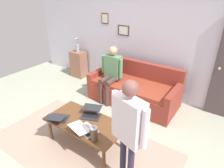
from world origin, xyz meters
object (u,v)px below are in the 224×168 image
at_px(laptop_center, 57,118).
at_px(laptop_right, 91,113).
at_px(laptop_left, 85,129).
at_px(side_shelf, 79,64).
at_px(person_standing, 129,125).
at_px(coffee_table, 85,124).
at_px(french_press, 94,134).
at_px(person_seated, 111,71).
at_px(couch, 134,90).
at_px(flower_vase, 77,47).

bearing_deg(laptop_center, laptop_right, -131.41).
xyz_separation_m(laptop_left, side_shelf, (2.21, -2.22, -0.13)).
distance_m(laptop_right, person_standing, 1.20).
xyz_separation_m(coffee_table, french_press, (-0.40, 0.25, 0.16)).
bearing_deg(laptop_right, side_shelf, -42.27).
distance_m(coffee_table, person_standing, 1.16).
relative_size(coffee_table, french_press, 4.92).
bearing_deg(french_press, person_seated, -62.48).
height_order(couch, person_seated, person_seated).
xyz_separation_m(laptop_center, flower_vase, (1.66, -2.25, 0.39)).
xyz_separation_m(laptop_center, side_shelf, (1.66, -2.25, -0.13)).
distance_m(laptop_center, laptop_right, 0.55).
height_order(laptop_left, person_seated, person_seated).
height_order(laptop_left, flower_vase, flower_vase).
height_order(side_shelf, flower_vase, flower_vase).
bearing_deg(person_seated, laptop_right, 110.10).
relative_size(couch, french_press, 7.55).
bearing_deg(person_standing, flower_vase, -37.58).
height_order(laptop_center, person_seated, person_seated).
bearing_deg(coffee_table, side_shelf, -44.75).
distance_m(french_press, person_seated, 1.92).
bearing_deg(laptop_center, laptop_left, -176.20).
xyz_separation_m(laptop_left, laptop_right, (0.19, -0.38, -0.00)).
bearing_deg(side_shelf, coffee_table, 135.25).
relative_size(laptop_right, flower_vase, 1.06).
relative_size(laptop_left, side_shelf, 0.55).
distance_m(laptop_center, flower_vase, 2.83).
xyz_separation_m(laptop_center, laptop_right, (-0.36, -0.41, -0.00)).
height_order(coffee_table, french_press, french_press).
bearing_deg(person_standing, laptop_right, -25.62).
bearing_deg(side_shelf, laptop_center, 126.40).
xyz_separation_m(laptop_left, flower_vase, (2.21, -2.22, 0.39)).
xyz_separation_m(couch, side_shelf, (2.05, -0.35, 0.08)).
distance_m(flower_vase, person_standing, 3.79).
distance_m(laptop_right, flower_vase, 2.76).
height_order(laptop_center, side_shelf, side_shelf).
bearing_deg(laptop_center, french_press, 178.14).
xyz_separation_m(laptop_left, laptop_center, (0.55, 0.04, -0.00)).
xyz_separation_m(coffee_table, laptop_right, (0.02, -0.19, 0.09)).
height_order(flower_vase, person_seated, person_seated).
height_order(coffee_table, person_standing, person_standing).
xyz_separation_m(laptop_right, flower_vase, (2.02, -1.84, 0.39)).
xyz_separation_m(coffee_table, laptop_left, (-0.17, 0.19, 0.09)).
bearing_deg(laptop_right, couch, -91.06).
xyz_separation_m(couch, coffee_table, (0.01, 1.68, 0.11)).
relative_size(person_standing, person_seated, 1.23).
bearing_deg(laptop_right, coffee_table, 96.75).
relative_size(coffee_table, laptop_center, 2.88).
distance_m(couch, coffee_table, 1.68).
distance_m(laptop_left, person_seated, 1.78).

